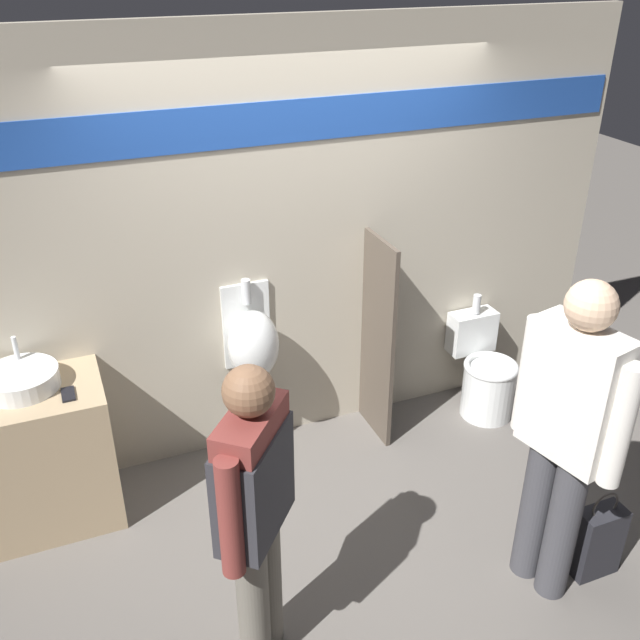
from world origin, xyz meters
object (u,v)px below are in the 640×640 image
at_px(sink_basin, 21,380).
at_px(person_with_lanyard, 566,432).
at_px(cell_phone, 68,394).
at_px(toilet, 485,375).
at_px(urinal_near_counter, 253,344).
at_px(person_in_vest, 255,503).
at_px(shopping_bag, 597,540).

distance_m(sink_basin, person_with_lanyard, 2.85).
relative_size(sink_basin, cell_phone, 2.90).
bearing_deg(toilet, urinal_near_counter, 174.41).
bearing_deg(urinal_near_counter, person_with_lanyard, -56.76).
height_order(urinal_near_counter, person_in_vest, person_in_vest).
height_order(toilet, person_with_lanyard, person_with_lanyard).
xyz_separation_m(sink_basin, cell_phone, (0.23, -0.17, -0.05)).
bearing_deg(toilet, person_with_lanyard, -112.42).
bearing_deg(cell_phone, sink_basin, 143.29).
distance_m(sink_basin, person_in_vest, 1.66).
relative_size(urinal_near_counter, shopping_bag, 2.26).
bearing_deg(toilet, shopping_bag, -100.99).
xyz_separation_m(sink_basin, person_with_lanyard, (2.40, -1.54, 0.04)).
xyz_separation_m(toilet, person_in_vest, (-2.11, -1.32, 0.65)).
distance_m(cell_phone, toilet, 2.84).
bearing_deg(person_in_vest, shopping_bag, -56.06).
bearing_deg(cell_phone, person_with_lanyard, -32.22).
bearing_deg(sink_basin, urinal_near_counter, 3.40).
relative_size(toilet, person_with_lanyard, 0.48).
bearing_deg(sink_basin, person_in_vest, -57.53).
height_order(sink_basin, person_with_lanyard, person_with_lanyard).
xyz_separation_m(cell_phone, shopping_bag, (2.48, -1.43, -0.67)).
bearing_deg(person_in_vest, person_with_lanyard, -54.97).
relative_size(person_in_vest, shopping_bag, 2.97).
relative_size(urinal_near_counter, toilet, 1.45).
xyz_separation_m(urinal_near_counter, toilet, (1.66, -0.16, -0.53)).
bearing_deg(toilet, cell_phone, -178.25).
height_order(cell_phone, person_with_lanyard, person_with_lanyard).
bearing_deg(person_with_lanyard, person_in_vest, 72.30).
xyz_separation_m(cell_phone, urinal_near_counter, (1.11, 0.25, -0.07)).
xyz_separation_m(sink_basin, person_in_vest, (0.89, -1.40, 0.00)).
relative_size(urinal_near_counter, person_in_vest, 0.76).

